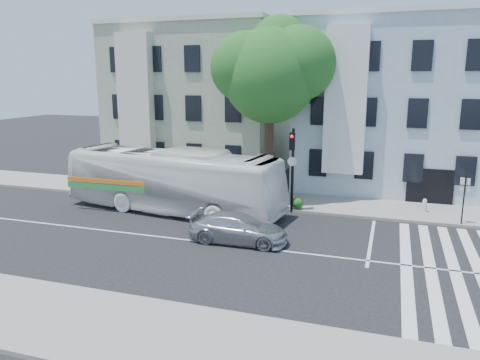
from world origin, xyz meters
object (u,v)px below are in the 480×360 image
at_px(bus, 173,181).
at_px(fire_hydrant, 425,205).
at_px(traffic_signal, 292,159).
at_px(sedan, 238,228).

relative_size(bus, fire_hydrant, 17.29).
relative_size(bus, traffic_signal, 2.72).
height_order(bus, sedan, bus).
height_order(sedan, traffic_signal, traffic_signal).
xyz_separation_m(traffic_signal, fire_hydrant, (7.06, 1.97, -2.52)).
distance_m(sedan, fire_hydrant, 11.18).
xyz_separation_m(bus, fire_hydrant, (13.44, 3.76, -1.25)).
height_order(sedan, fire_hydrant, sedan).
bearing_deg(fire_hydrant, bus, -164.36).
xyz_separation_m(sedan, fire_hydrant, (8.37, 7.42, -0.14)).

